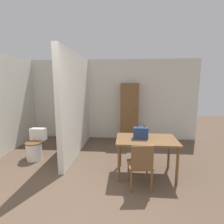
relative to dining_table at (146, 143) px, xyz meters
name	(u,v)px	position (x,y,z in m)	size (l,w,h in m)	color
wall_back	(106,100)	(-1.06, 2.32, 0.60)	(5.71, 0.12, 2.50)	silver
partition_wall	(76,104)	(-1.65, 1.05, 0.60)	(0.12, 2.41, 2.50)	silver
dining_table	(146,143)	(0.00, 0.00, 0.00)	(1.14, 0.74, 0.73)	brown
wooden_chair	(141,164)	(-0.14, -0.49, -0.21)	(0.44, 0.44, 0.81)	brown
toilet	(35,146)	(-2.53, 0.53, -0.35)	(0.37, 0.52, 0.69)	white
handbag	(141,133)	(-0.11, 0.00, 0.19)	(0.27, 0.14, 0.30)	navy
wooden_cabinet	(129,113)	(-0.30, 2.03, 0.24)	(0.53, 0.44, 1.78)	brown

